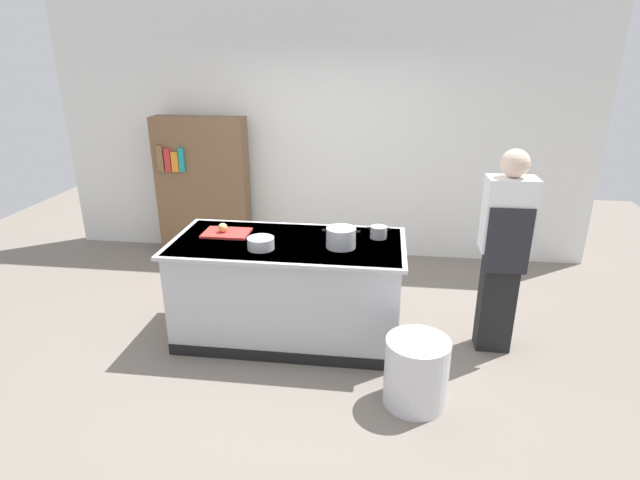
% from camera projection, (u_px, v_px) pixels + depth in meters
% --- Properties ---
extents(ground_plane, '(10.00, 10.00, 0.00)m').
position_uv_depth(ground_plane, '(290.00, 334.00, 4.57)').
color(ground_plane, slate).
extents(back_wall, '(6.40, 0.12, 3.00)m').
position_uv_depth(back_wall, '(320.00, 132.00, 5.99)').
color(back_wall, white).
rests_on(back_wall, ground_plane).
extents(counter_island, '(1.98, 0.98, 0.90)m').
position_uv_depth(counter_island, '(289.00, 288.00, 4.40)').
color(counter_island, '#B7BABF').
rests_on(counter_island, ground_plane).
extents(cutting_board, '(0.40, 0.28, 0.02)m').
position_uv_depth(cutting_board, '(227.00, 233.00, 4.42)').
color(cutting_board, red).
rests_on(cutting_board, counter_island).
extents(onion, '(0.08, 0.08, 0.08)m').
position_uv_depth(onion, '(223.00, 228.00, 4.39)').
color(onion, tan).
rests_on(onion, cutting_board).
extents(stock_pot, '(0.31, 0.24, 0.17)m').
position_uv_depth(stock_pot, '(341.00, 238.00, 4.10)').
color(stock_pot, '#B7BABF').
rests_on(stock_pot, counter_island).
extents(sauce_pan, '(0.21, 0.14, 0.10)m').
position_uv_depth(sauce_pan, '(379.00, 232.00, 4.31)').
color(sauce_pan, '#99999E').
rests_on(sauce_pan, counter_island).
extents(mixing_bowl, '(0.22, 0.22, 0.10)m').
position_uv_depth(mixing_bowl, '(261.00, 243.00, 4.08)').
color(mixing_bowl, '#B7BABF').
rests_on(mixing_bowl, counter_island).
extents(trash_bin, '(0.46, 0.46, 0.51)m').
position_uv_depth(trash_bin, '(416.00, 372.00, 3.60)').
color(trash_bin, silver).
rests_on(trash_bin, ground_plane).
extents(person_chef, '(0.38, 0.25, 1.72)m').
position_uv_depth(person_chef, '(504.00, 249.00, 4.05)').
color(person_chef, black).
rests_on(person_chef, ground_plane).
extents(bookshelf, '(1.10, 0.31, 1.70)m').
position_uv_depth(bookshelf, '(203.00, 188.00, 6.10)').
color(bookshelf, brown).
rests_on(bookshelf, ground_plane).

